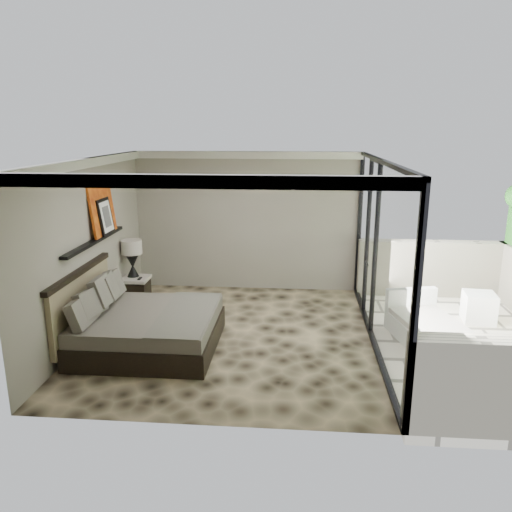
# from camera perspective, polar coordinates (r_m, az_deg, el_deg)

# --- Properties ---
(floor) EXTENTS (5.00, 5.00, 0.00)m
(floor) POSITION_cam_1_polar(r_m,az_deg,el_deg) (8.14, -2.86, -9.08)
(floor) COLOR black
(floor) RESTS_ON ground
(ceiling) EXTENTS (4.50, 5.00, 0.02)m
(ceiling) POSITION_cam_1_polar(r_m,az_deg,el_deg) (7.48, -3.13, 10.92)
(ceiling) COLOR silver
(ceiling) RESTS_ON back_wall
(back_wall) EXTENTS (4.50, 0.02, 2.80)m
(back_wall) POSITION_cam_1_polar(r_m,az_deg,el_deg) (10.11, -1.07, 3.93)
(back_wall) COLOR gray
(back_wall) RESTS_ON floor
(left_wall) EXTENTS (0.02, 5.00, 2.80)m
(left_wall) POSITION_cam_1_polar(r_m,az_deg,el_deg) (8.29, -18.51, 0.82)
(left_wall) COLOR gray
(left_wall) RESTS_ON floor
(glass_wall) EXTENTS (0.08, 5.00, 2.80)m
(glass_wall) POSITION_cam_1_polar(r_m,az_deg,el_deg) (7.72, 13.80, 0.16)
(glass_wall) COLOR white
(glass_wall) RESTS_ON floor
(terrace_slab) EXTENTS (3.00, 5.00, 0.12)m
(terrace_slab) POSITION_cam_1_polar(r_m,az_deg,el_deg) (8.54, 23.33, -9.59)
(terrace_slab) COLOR beige
(terrace_slab) RESTS_ON ground
(picture_ledge) EXTENTS (0.12, 2.20, 0.05)m
(picture_ledge) POSITION_cam_1_polar(r_m,az_deg,el_deg) (8.34, -17.92, 1.64)
(picture_ledge) COLOR black
(picture_ledge) RESTS_ON left_wall
(bed) EXTENTS (2.08, 2.01, 1.15)m
(bed) POSITION_cam_1_polar(r_m,az_deg,el_deg) (7.81, -12.85, -7.81)
(bed) COLOR black
(bed) RESTS_ON floor
(nightstand) EXTENTS (0.58, 0.58, 0.49)m
(nightstand) POSITION_cam_1_polar(r_m,az_deg,el_deg) (9.73, -13.52, -3.93)
(nightstand) COLOR black
(nightstand) RESTS_ON floor
(table_lamp) EXTENTS (0.39, 0.39, 0.71)m
(table_lamp) POSITION_cam_1_polar(r_m,az_deg,el_deg) (9.60, -14.00, 0.30)
(table_lamp) COLOR black
(table_lamp) RESTS_ON nightstand
(abstract_canvas) EXTENTS (0.13, 0.90, 0.90)m
(abstract_canvas) POSITION_cam_1_polar(r_m,az_deg,el_deg) (8.64, -17.21, 5.33)
(abstract_canvas) COLOR #BE5510
(abstract_canvas) RESTS_ON picture_ledge
(framed_print) EXTENTS (0.11, 0.50, 0.60)m
(framed_print) POSITION_cam_1_polar(r_m,az_deg,el_deg) (8.63, -16.83, 4.34)
(framed_print) COLOR black
(framed_print) RESTS_ON picture_ledge
(ottoman) EXTENTS (0.55, 0.55, 0.50)m
(ottoman) POSITION_cam_1_polar(r_m,az_deg,el_deg) (9.44, 24.12, -5.37)
(ottoman) COLOR white
(ottoman) RESTS_ON terrace_slab
(lounger) EXTENTS (1.23, 1.87, 0.67)m
(lounger) POSITION_cam_1_polar(r_m,az_deg,el_deg) (8.19, 19.41, -8.20)
(lounger) COLOR silver
(lounger) RESTS_ON terrace_slab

